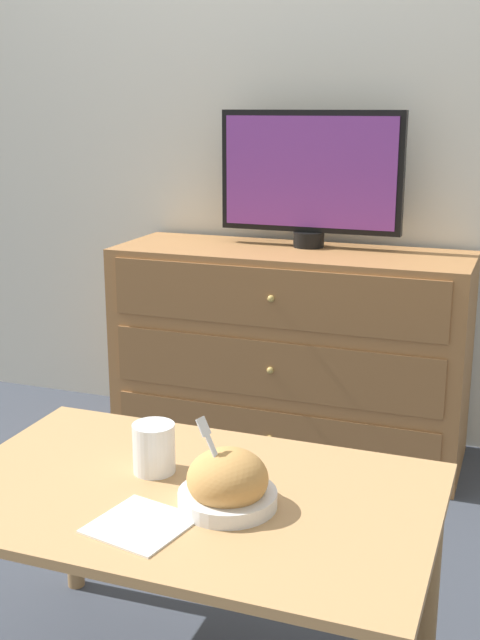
{
  "coord_description": "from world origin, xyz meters",
  "views": [
    {
      "loc": [
        0.92,
        -2.9,
        1.24
      ],
      "look_at": [
        0.29,
        -1.2,
        0.75
      ],
      "focal_mm": 45.0,
      "sensor_mm": 36.0,
      "label": 1
    }
  ],
  "objects": [
    {
      "name": "napkin",
      "position": [
        0.29,
        -1.72,
        0.49
      ],
      "size": [
        0.19,
        0.19,
        0.0
      ],
      "color": "white",
      "rests_on": "coffee_table"
    },
    {
      "name": "dresser",
      "position": [
        0.13,
        -0.25,
        0.37
      ],
      "size": [
        1.25,
        0.45,
        0.74
      ],
      "color": "#9E6B3D",
      "rests_on": "ground_plane"
    },
    {
      "name": "tv",
      "position": [
        0.17,
        -0.16,
        1.0
      ],
      "size": [
        0.65,
        0.11,
        0.48
      ],
      "color": "black",
      "rests_on": "dresser"
    },
    {
      "name": "wall_back",
      "position": [
        0.0,
        0.03,
        1.3
      ],
      "size": [
        12.0,
        0.05,
        2.6
      ],
      "color": "silver",
      "rests_on": "ground_plane"
    },
    {
      "name": "drink_cup",
      "position": [
        0.21,
        -1.51,
        0.54
      ],
      "size": [
        0.09,
        0.09,
        0.11
      ],
      "color": "#9E6638",
      "rests_on": "coffee_table"
    },
    {
      "name": "coffee_table",
      "position": [
        0.32,
        -1.57,
        0.42
      ],
      "size": [
        0.99,
        0.63,
        0.49
      ],
      "color": "tan",
      "rests_on": "ground_plane"
    },
    {
      "name": "ground_plane",
      "position": [
        0.0,
        0.0,
        0.0
      ],
      "size": [
        12.0,
        12.0,
        0.0
      ],
      "primitive_type": "plane",
      "color": "#383D47"
    },
    {
      "name": "takeout_bowl",
      "position": [
        0.41,
        -1.6,
        0.53
      ],
      "size": [
        0.19,
        0.19,
        0.18
      ],
      "color": "silver",
      "rests_on": "coffee_table"
    }
  ]
}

